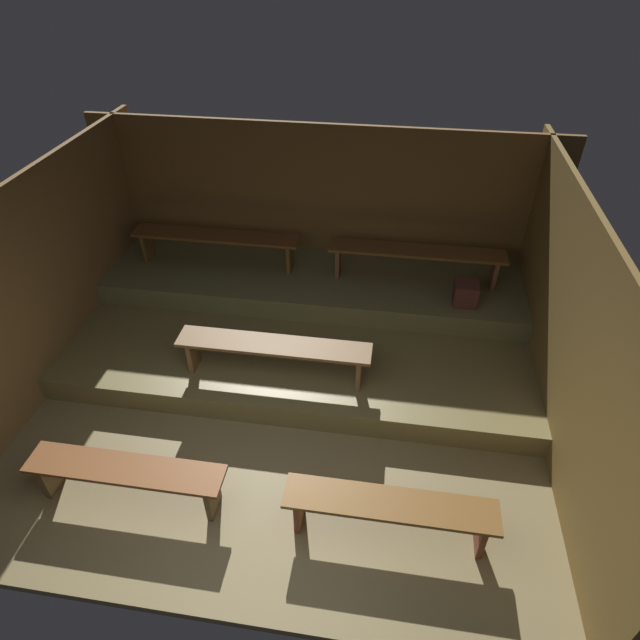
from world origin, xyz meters
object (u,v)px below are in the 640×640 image
object	(u,v)px
bench_floor_right	(390,509)
bench_lower_center	(274,350)
bench_middle_left	(216,240)
bench_floor_left	(127,474)
bench_middle_right	(416,255)
wooden_crate_middle	(465,293)

from	to	relation	value
bench_floor_right	bench_lower_center	xyz separation A→B (m)	(-1.31, 1.53, 0.28)
bench_middle_left	bench_floor_right	bearing A→B (deg)	-52.93
bench_floor_right	bench_lower_center	bearing A→B (deg)	130.66
bench_floor_left	bench_middle_right	size ratio (longest dim) A/B	0.81
bench_floor_left	bench_lower_center	world-z (taller)	bench_lower_center
bench_middle_left	wooden_crate_middle	bearing A→B (deg)	-7.61
bench_floor_left	bench_floor_right	xyz separation A→B (m)	(2.32, 0.00, 0.00)
bench_lower_center	bench_floor_left	bearing A→B (deg)	-123.43
bench_middle_left	wooden_crate_middle	world-z (taller)	bench_middle_left
bench_middle_left	bench_middle_right	distance (m)	2.58
bench_floor_left	bench_middle_left	world-z (taller)	bench_middle_left
bench_floor_right	bench_lower_center	world-z (taller)	bench_lower_center
bench_floor_right	bench_middle_left	bearing A→B (deg)	127.07
bench_floor_right	bench_middle_right	xyz separation A→B (m)	(0.13, 3.24, 0.55)
bench_floor_right	bench_middle_right	size ratio (longest dim) A/B	0.81
wooden_crate_middle	bench_floor_right	bearing A→B (deg)	-104.79
wooden_crate_middle	bench_middle_left	bearing A→B (deg)	172.39
bench_floor_left	bench_middle_right	distance (m)	4.10
bench_middle_right	bench_lower_center	bearing A→B (deg)	-130.05
wooden_crate_middle	bench_middle_right	bearing A→B (deg)	145.08
bench_lower_center	bench_middle_left	world-z (taller)	bench_middle_left
bench_middle_left	bench_middle_right	bearing A→B (deg)	0.00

